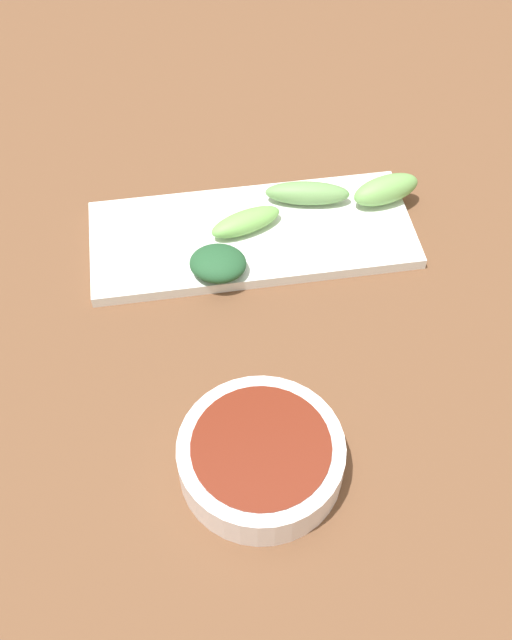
# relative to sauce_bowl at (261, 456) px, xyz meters

# --- Properties ---
(tabletop) EXTENTS (2.10, 2.10, 0.02)m
(tabletop) POSITION_rel_sauce_bowl_xyz_m (0.13, -0.03, -0.03)
(tabletop) COLOR brown
(tabletop) RESTS_ON ground
(sauce_bowl) EXTENTS (0.13, 0.13, 0.04)m
(sauce_bowl) POSITION_rel_sauce_bowl_xyz_m (0.00, 0.00, 0.00)
(sauce_bowl) COLOR white
(sauce_bowl) RESTS_ON tabletop
(serving_plate) EXTENTS (0.14, 0.33, 0.01)m
(serving_plate) POSITION_rel_sauce_bowl_xyz_m (0.26, -0.03, -0.01)
(serving_plate) COLOR white
(serving_plate) RESTS_ON tabletop
(broccoli_stalk_0) EXTENTS (0.05, 0.08, 0.02)m
(broccoli_stalk_0) POSITION_rel_sauce_bowl_xyz_m (0.26, -0.02, 0.00)
(broccoli_stalk_0) COLOR #78BB58
(broccoli_stalk_0) RESTS_ON serving_plate
(broccoli_stalk_1) EXTENTS (0.05, 0.08, 0.03)m
(broccoli_stalk_1) POSITION_rel_sauce_bowl_xyz_m (0.28, -0.18, 0.01)
(broccoli_stalk_1) COLOR #75B25A
(broccoli_stalk_1) RESTS_ON serving_plate
(broccoli_leafy_2) EXTENTS (0.06, 0.07, 0.02)m
(broccoli_leafy_2) POSITION_rel_sauce_bowl_xyz_m (0.21, 0.01, 0.00)
(broccoli_leafy_2) COLOR #245630
(broccoli_leafy_2) RESTS_ON serving_plate
(broccoli_stalk_3) EXTENTS (0.04, 0.09, 0.02)m
(broccoli_stalk_3) POSITION_rel_sauce_bowl_xyz_m (0.29, -0.10, 0.00)
(broccoli_stalk_3) COLOR #6FA15A
(broccoli_stalk_3) RESTS_ON serving_plate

